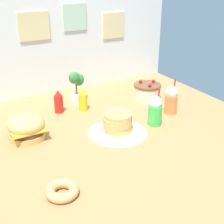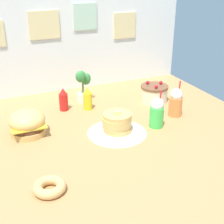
{
  "view_description": "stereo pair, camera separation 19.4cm",
  "coord_description": "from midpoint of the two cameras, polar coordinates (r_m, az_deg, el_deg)",
  "views": [
    {
      "loc": [
        -0.89,
        -1.62,
        1.02
      ],
      "look_at": [
        0.05,
        0.05,
        0.14
      ],
      "focal_mm": 50.7,
      "sensor_mm": 36.0,
      "label": 1
    },
    {
      "loc": [
        -0.72,
        -1.71,
        1.02
      ],
      "look_at": [
        0.05,
        0.05,
        0.14
      ],
      "focal_mm": 50.7,
      "sensor_mm": 36.0,
      "label": 2
    }
  ],
  "objects": [
    {
      "name": "ground_plane",
      "position": [
        2.12,
        1.83,
        -4.45
      ],
      "size": [
        2.22,
        1.91,
        0.02
      ],
      "primitive_type": "cube",
      "color": "#B27F4C"
    },
    {
      "name": "back_wall",
      "position": [
        2.79,
        -6.61,
        13.09
      ],
      "size": [
        2.22,
        0.04,
        0.92
      ],
      "color": "silver",
      "rests_on": "ground_plane"
    },
    {
      "name": "doily_mat",
      "position": [
        2.14,
        3.51,
        -3.81
      ],
      "size": [
        0.4,
        0.4,
        0.0
      ],
      "primitive_type": "cylinder",
      "color": "white",
      "rests_on": "ground_plane"
    },
    {
      "name": "burger",
      "position": [
        2.14,
        -12.56,
        -2.01
      ],
      "size": [
        0.24,
        0.24,
        0.17
      ],
      "color": "#DBA859",
      "rests_on": "ground_plane"
    },
    {
      "name": "pancake_stack",
      "position": [
        2.11,
        3.54,
        -2.27
      ],
      "size": [
        0.31,
        0.31,
        0.16
      ],
      "color": "white",
      "rests_on": "doily_mat"
    },
    {
      "name": "layer_cake",
      "position": [
        2.65,
        9.7,
        3.32
      ],
      "size": [
        0.23,
        0.23,
        0.16
      ],
      "color": "beige",
      "rests_on": "ground_plane"
    },
    {
      "name": "ketchup_bottle",
      "position": [
        2.46,
        -6.53,
        2.12
      ],
      "size": [
        0.07,
        0.07,
        0.18
      ],
      "color": "red",
      "rests_on": "ground_plane"
    },
    {
      "name": "mustard_bottle",
      "position": [
        2.46,
        -2.16,
        2.29
      ],
      "size": [
        0.07,
        0.07,
        0.18
      ],
      "color": "yellow",
      "rests_on": "ground_plane"
    },
    {
      "name": "cream_soda_cup",
      "position": [
        2.21,
        10.57,
        -0.16
      ],
      "size": [
        0.1,
        0.1,
        0.27
      ],
      "color": "green",
      "rests_on": "ground_plane"
    },
    {
      "name": "orange_float_cup",
      "position": [
        2.41,
        13.69,
        1.67
      ],
      "size": [
        0.1,
        0.1,
        0.27
      ],
      "color": "orange",
      "rests_on": "ground_plane"
    },
    {
      "name": "donut_pink_glaze",
      "position": [
        1.63,
        -7.81,
        -13.31
      ],
      "size": [
        0.17,
        0.17,
        0.05
      ],
      "color": "tan",
      "rests_on": "ground_plane"
    },
    {
      "name": "potted_plant",
      "position": [
        2.59,
        -3.17,
        4.94
      ],
      "size": [
        0.13,
        0.11,
        0.28
      ],
      "color": "white",
      "rests_on": "ground_plane"
    }
  ]
}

